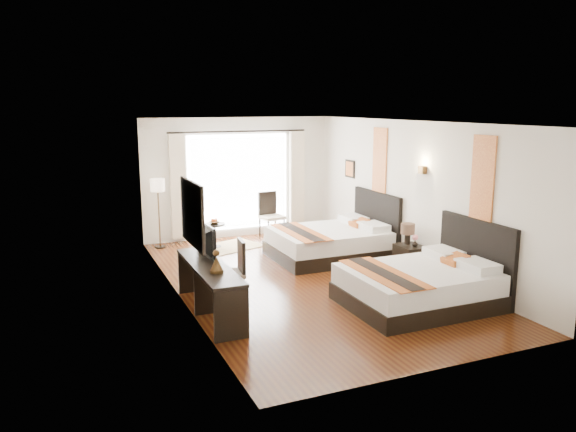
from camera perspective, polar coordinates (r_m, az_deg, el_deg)
name	(u,v)px	position (r m, az deg, el deg)	size (l,w,h in m)	color
floor	(305,280)	(10.12, 1.72, -6.55)	(4.50, 7.50, 0.01)	#38160A
ceiling	(306,123)	(9.64, 1.82, 9.47)	(4.50, 7.50, 0.02)	white
wall_headboard	(413,195)	(10.91, 12.54, 2.08)	(0.01, 7.50, 2.80)	silver
wall_desk	(177,213)	(9.09, -11.19, 0.31)	(0.01, 7.50, 2.80)	silver
wall_window	(238,178)	(13.24, -5.07, 3.90)	(4.50, 0.01, 2.80)	silver
wall_entry	(443,256)	(6.66, 15.47, -3.92)	(4.50, 0.01, 2.80)	silver
window_glass	(239,182)	(13.24, -5.05, 3.47)	(2.40, 0.02, 2.20)	white
sheer_curtain	(239,182)	(13.18, -4.96, 3.43)	(2.30, 0.02, 2.10)	white
drape_left	(178,187)	(12.77, -11.10, 2.92)	(0.35, 0.14, 2.35)	beige
drape_right	(297,180)	(13.66, 0.89, 3.67)	(0.35, 0.14, 2.35)	beige
art_panel_near	(483,178)	(9.40, 19.17, 3.66)	(0.03, 0.50, 1.35)	#9C2C16
art_panel_far	(380,161)	(11.79, 9.30, 5.58)	(0.03, 0.50, 1.35)	#9C2C16
wall_sconce	(422,170)	(10.53, 13.49, 4.58)	(0.10, 0.14, 0.14)	#49331A
mirror_frame	(192,214)	(8.19, -9.72, 0.24)	(0.04, 1.25, 0.95)	black
mirror_glass	(194,213)	(8.20, -9.55, 0.25)	(0.01, 1.12, 0.82)	white
bed_near	(423,284)	(9.08, 13.51, -6.76)	(2.27, 1.77, 1.28)	black
bed_far	(332,241)	(11.53, 4.54, -2.59)	(2.30, 1.79, 1.30)	black
nightstand	(410,259)	(10.74, 12.28, -4.28)	(0.44, 0.54, 0.52)	black
table_lamp	(408,230)	(10.70, 12.07, -1.44)	(0.26, 0.26, 0.41)	black
vase	(415,244)	(10.60, 12.77, -2.84)	(0.11, 0.11, 0.12)	black
console_desk	(210,289)	(8.55, -7.95, -7.37)	(0.50, 2.20, 0.76)	black
television	(201,240)	(8.89, -8.87, -2.42)	(0.89, 0.12, 0.51)	black
bronze_figurine	(217,263)	(8.01, -7.27, -4.72)	(0.19, 0.19, 0.29)	#49331A
desk_chair	(230,284)	(8.99, -5.87, -6.85)	(0.52, 0.52, 1.01)	beige
floor_lamp	(158,190)	(12.40, -13.09, 2.61)	(0.31, 0.31, 1.52)	black
side_table	(214,235)	(12.41, -7.48, -1.97)	(0.46, 0.46, 0.53)	black
fruit_bowl	(214,223)	(12.31, -7.49, -0.68)	(0.21, 0.21, 0.05)	#442A18
window_chair	(271,224)	(13.17, -1.69, -0.83)	(0.56, 0.56, 1.08)	beige
jute_rug	(229,247)	(12.44, -6.01, -3.14)	(1.38, 0.94, 0.01)	tan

